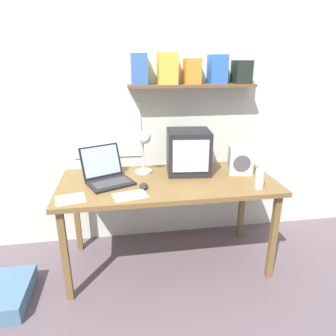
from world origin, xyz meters
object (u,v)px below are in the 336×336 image
(loose_paper_near_laptop, at_px, (70,199))
(crt_monitor, at_px, (188,152))
(laptop, at_px, (106,173))
(desk_lamp, at_px, (144,146))
(computer_mouse, at_px, (144,186))
(corner_desk, at_px, (168,188))
(juice_glass, at_px, (260,180))
(printed_handout, at_px, (130,196))
(space_heater, at_px, (240,160))

(loose_paper_near_laptop, bearing_deg, crt_monitor, 23.52)
(laptop, height_order, desk_lamp, desk_lamp)
(crt_monitor, distance_m, computer_mouse, 0.50)
(corner_desk, bearing_deg, juice_glass, -21.69)
(corner_desk, bearing_deg, printed_handout, -141.16)
(corner_desk, height_order, computer_mouse, computer_mouse)
(corner_desk, distance_m, laptop, 0.49)
(desk_lamp, bearing_deg, corner_desk, -53.30)
(space_heater, relative_size, computer_mouse, 2.16)
(loose_paper_near_laptop, bearing_deg, computer_mouse, 12.98)
(crt_monitor, distance_m, printed_handout, 0.65)
(crt_monitor, xyz_separation_m, space_heater, (0.41, -0.09, -0.06))
(space_heater, relative_size, loose_paper_near_laptop, 1.04)
(juice_glass, distance_m, loose_paper_near_laptop, 1.32)
(juice_glass, height_order, space_heater, space_heater)
(desk_lamp, height_order, space_heater, desk_lamp)
(printed_handout, bearing_deg, juice_glass, -0.51)
(space_heater, bearing_deg, laptop, -170.38)
(corner_desk, height_order, crt_monitor, crt_monitor)
(corner_desk, xyz_separation_m, space_heater, (0.60, 0.06, 0.18))
(loose_paper_near_laptop, bearing_deg, desk_lamp, 36.75)
(laptop, height_order, computer_mouse, laptop)
(crt_monitor, relative_size, juice_glass, 2.57)
(desk_lamp, bearing_deg, juice_glass, -36.24)
(laptop, bearing_deg, space_heater, -23.92)
(computer_mouse, xyz_separation_m, printed_handout, (-0.10, -0.12, -0.01))
(desk_lamp, relative_size, space_heater, 1.56)
(juice_glass, height_order, printed_handout, juice_glass)
(juice_glass, xyz_separation_m, printed_handout, (-0.93, 0.01, -0.06))
(corner_desk, distance_m, space_heater, 0.63)
(laptop, bearing_deg, desk_lamp, -4.78)
(crt_monitor, distance_m, laptop, 0.67)
(laptop, xyz_separation_m, space_heater, (1.07, 0.00, 0.05))
(corner_desk, xyz_separation_m, computer_mouse, (-0.20, -0.12, 0.08))
(crt_monitor, bearing_deg, desk_lamp, -176.19)
(space_heater, bearing_deg, crt_monitor, 176.85)
(desk_lamp, xyz_separation_m, loose_paper_near_laptop, (-0.53, -0.40, -0.24))
(juice_glass, distance_m, computer_mouse, 0.84)
(juice_glass, xyz_separation_m, space_heater, (-0.03, 0.31, 0.05))
(crt_monitor, distance_m, juice_glass, 0.60)
(laptop, distance_m, space_heater, 1.07)
(crt_monitor, height_order, computer_mouse, crt_monitor)
(desk_lamp, height_order, juice_glass, desk_lamp)
(crt_monitor, relative_size, loose_paper_near_laptop, 1.66)
(desk_lamp, bearing_deg, laptop, -169.52)
(corner_desk, height_order, space_heater, space_heater)
(corner_desk, distance_m, printed_handout, 0.39)
(loose_paper_near_laptop, distance_m, printed_handout, 0.40)
(computer_mouse, bearing_deg, crt_monitor, 34.91)
(printed_handout, bearing_deg, laptop, 119.06)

